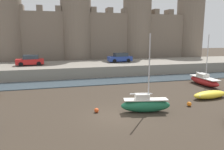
{
  "coord_description": "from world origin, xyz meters",
  "views": [
    {
      "loc": [
        -4.53,
        -15.82,
        6.27
      ],
      "look_at": [
        0.79,
        4.29,
        2.5
      ],
      "focal_mm": 35.0,
      "sensor_mm": 36.0,
      "label": 1
    }
  ],
  "objects_px": {
    "car_quay_west": "(120,58)",
    "mooring_buoy_mid_mud": "(97,110)",
    "sailboat_midflat_right": "(145,104)",
    "car_quay_east": "(30,60)",
    "rowboat_foreground_right": "(210,94)",
    "mooring_buoy_off_centre": "(189,104)",
    "sailboat_foreground_left": "(204,80)"
  },
  "relations": [
    {
      "from": "sailboat_midflat_right",
      "to": "mooring_buoy_off_centre",
      "type": "distance_m",
      "value": 4.45
    },
    {
      "from": "sailboat_midflat_right",
      "to": "mooring_buoy_mid_mud",
      "type": "bearing_deg",
      "value": 167.26
    },
    {
      "from": "rowboat_foreground_right",
      "to": "car_quay_east",
      "type": "height_order",
      "value": "car_quay_east"
    },
    {
      "from": "rowboat_foreground_right",
      "to": "mooring_buoy_off_centre",
      "type": "bearing_deg",
      "value": -154.38
    },
    {
      "from": "sailboat_midflat_right",
      "to": "car_quay_west",
      "type": "height_order",
      "value": "sailboat_midflat_right"
    },
    {
      "from": "rowboat_foreground_right",
      "to": "car_quay_west",
      "type": "xyz_separation_m",
      "value": [
        -3.99,
        18.19,
        2.09
      ]
    },
    {
      "from": "sailboat_foreground_left",
      "to": "mooring_buoy_off_centre",
      "type": "bearing_deg",
      "value": -134.42
    },
    {
      "from": "mooring_buoy_mid_mud",
      "to": "sailboat_midflat_right",
      "type": "bearing_deg",
      "value": -12.74
    },
    {
      "from": "mooring_buoy_mid_mud",
      "to": "car_quay_west",
      "type": "distance_m",
      "value": 21.03
    },
    {
      "from": "car_quay_west",
      "to": "sailboat_midflat_right",
      "type": "bearing_deg",
      "value": -101.05
    },
    {
      "from": "sailboat_foreground_left",
      "to": "car_quay_west",
      "type": "xyz_separation_m",
      "value": [
        -7.35,
        12.85,
        1.89
      ]
    },
    {
      "from": "car_quay_west",
      "to": "mooring_buoy_mid_mud",
      "type": "bearing_deg",
      "value": -112.23
    },
    {
      "from": "car_quay_east",
      "to": "sailboat_foreground_left",
      "type": "bearing_deg",
      "value": -29.04
    },
    {
      "from": "rowboat_foreground_right",
      "to": "sailboat_midflat_right",
      "type": "bearing_deg",
      "value": -165.48
    },
    {
      "from": "rowboat_foreground_right",
      "to": "mooring_buoy_off_centre",
      "type": "distance_m",
      "value": 3.91
    },
    {
      "from": "mooring_buoy_off_centre",
      "to": "car_quay_west",
      "type": "distance_m",
      "value": 20.01
    },
    {
      "from": "rowboat_foreground_right",
      "to": "car_quay_east",
      "type": "distance_m",
      "value": 25.75
    },
    {
      "from": "sailboat_foreground_left",
      "to": "car_quay_west",
      "type": "height_order",
      "value": "sailboat_foreground_left"
    },
    {
      "from": "car_quay_west",
      "to": "car_quay_east",
      "type": "bearing_deg",
      "value": -177.64
    },
    {
      "from": "sailboat_midflat_right",
      "to": "rowboat_foreground_right",
      "type": "bearing_deg",
      "value": 14.52
    },
    {
      "from": "mooring_buoy_mid_mud",
      "to": "car_quay_west",
      "type": "xyz_separation_m",
      "value": [
        7.91,
        19.35,
        2.3
      ]
    },
    {
      "from": "rowboat_foreground_right",
      "to": "mooring_buoy_off_centre",
      "type": "height_order",
      "value": "rowboat_foreground_right"
    },
    {
      "from": "rowboat_foreground_right",
      "to": "mooring_buoy_off_centre",
      "type": "xyz_separation_m",
      "value": [
        -3.52,
        -1.69,
        -0.19
      ]
    },
    {
      "from": "sailboat_foreground_left",
      "to": "car_quay_west",
      "type": "distance_m",
      "value": 14.92
    },
    {
      "from": "car_quay_east",
      "to": "rowboat_foreground_right",
      "type": "bearing_deg",
      "value": -43.24
    },
    {
      "from": "mooring_buoy_off_centre",
      "to": "car_quay_west",
      "type": "xyz_separation_m",
      "value": [
        -0.46,
        19.88,
        2.28
      ]
    },
    {
      "from": "sailboat_foreground_left",
      "to": "mooring_buoy_off_centre",
      "type": "height_order",
      "value": "sailboat_foreground_left"
    },
    {
      "from": "mooring_buoy_off_centre",
      "to": "car_quay_east",
      "type": "relative_size",
      "value": 0.1
    },
    {
      "from": "mooring_buoy_off_centre",
      "to": "car_quay_east",
      "type": "xyz_separation_m",
      "value": [
        -15.17,
        19.27,
        2.28
      ]
    },
    {
      "from": "sailboat_midflat_right",
      "to": "car_quay_west",
      "type": "xyz_separation_m",
      "value": [
        3.95,
        20.24,
        1.82
      ]
    },
    {
      "from": "sailboat_midflat_right",
      "to": "mooring_buoy_off_centre",
      "type": "xyz_separation_m",
      "value": [
        4.42,
        0.37,
        -0.46
      ]
    },
    {
      "from": "mooring_buoy_mid_mud",
      "to": "car_quay_east",
      "type": "height_order",
      "value": "car_quay_east"
    }
  ]
}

